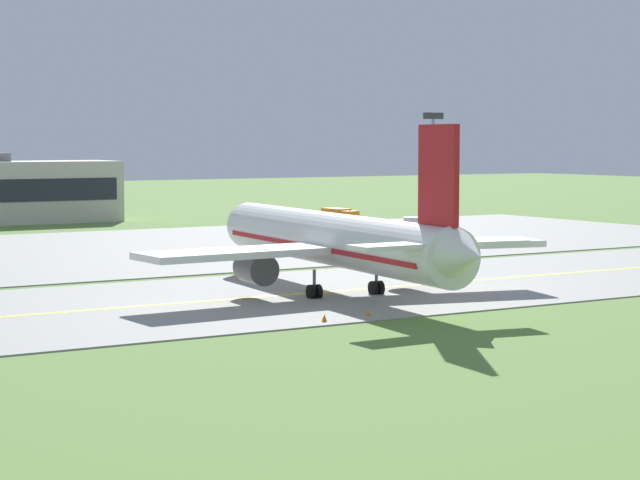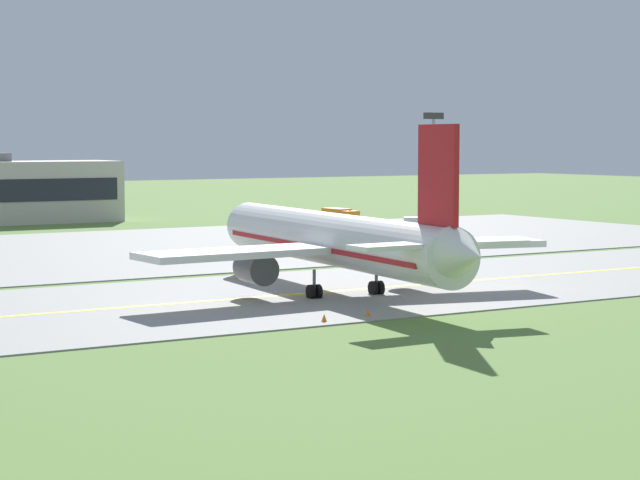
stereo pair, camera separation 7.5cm
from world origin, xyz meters
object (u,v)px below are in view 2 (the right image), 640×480
Objects in this scene: airplane_lead at (337,241)px; service_truck_fuel at (429,226)px; service_truck_pushback at (340,217)px; apron_light_mast at (433,162)px.

airplane_lead reaches higher than service_truck_fuel.
service_truck_pushback is at bearing 88.28° from service_truck_fuel.
airplane_lead is 53.19m from service_truck_fuel.
airplane_lead is at bearing -122.62° from service_truck_pushback.
service_truck_fuel is 13.40m from apron_light_mast.
airplane_lead is 6.49× the size of service_truck_pushback.
service_truck_fuel and service_truck_pushback have the same top height.
airplane_lead is at bearing -134.13° from service_truck_fuel.
apron_light_mast reaches higher than service_truck_fuel.
airplane_lead is 6.47× the size of service_truck_fuel.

